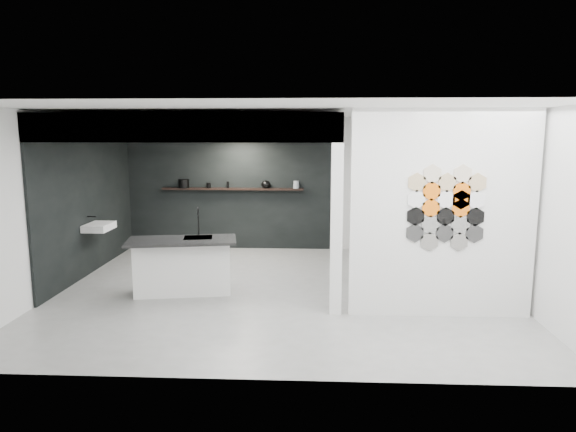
% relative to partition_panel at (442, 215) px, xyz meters
% --- Properties ---
extents(floor, '(7.00, 6.00, 0.01)m').
position_rel_partition_panel_xyz_m(floor, '(-2.23, 1.00, -1.40)').
color(floor, gray).
extents(partition_panel, '(2.45, 0.15, 2.80)m').
position_rel_partition_panel_xyz_m(partition_panel, '(0.00, 0.00, 0.00)').
color(partition_panel, silver).
rests_on(partition_panel, floor).
extents(bay_clad_back, '(4.40, 0.04, 2.35)m').
position_rel_partition_panel_xyz_m(bay_clad_back, '(-3.52, 3.97, -0.22)').
color(bay_clad_back, black).
rests_on(bay_clad_back, floor).
extents(bay_clad_left, '(0.04, 4.00, 2.35)m').
position_rel_partition_panel_xyz_m(bay_clad_left, '(-5.70, 2.00, -0.22)').
color(bay_clad_left, black).
rests_on(bay_clad_left, floor).
extents(bulkhead, '(4.40, 4.00, 0.40)m').
position_rel_partition_panel_xyz_m(bulkhead, '(-3.52, 2.00, 1.15)').
color(bulkhead, silver).
rests_on(bulkhead, corner_column).
extents(corner_column, '(0.16, 0.16, 2.35)m').
position_rel_partition_panel_xyz_m(corner_column, '(-1.41, 0.00, -0.22)').
color(corner_column, silver).
rests_on(corner_column, floor).
extents(fascia_beam, '(4.40, 0.16, 0.40)m').
position_rel_partition_panel_xyz_m(fascia_beam, '(-3.52, 0.08, 1.15)').
color(fascia_beam, silver).
rests_on(fascia_beam, corner_column).
extents(wall_basin, '(0.40, 0.60, 0.12)m').
position_rel_partition_panel_xyz_m(wall_basin, '(-5.46, 1.80, -0.55)').
color(wall_basin, silver).
rests_on(wall_basin, bay_clad_left).
extents(display_shelf, '(3.00, 0.15, 0.04)m').
position_rel_partition_panel_xyz_m(display_shelf, '(-3.43, 3.87, -0.10)').
color(display_shelf, black).
rests_on(display_shelf, bay_clad_back).
extents(kitchen_island, '(1.74, 0.99, 1.33)m').
position_rel_partition_panel_xyz_m(kitchen_island, '(-3.73, 0.79, -0.95)').
color(kitchen_island, silver).
rests_on(kitchen_island, floor).
extents(stockpot, '(0.26, 0.26, 0.18)m').
position_rel_partition_panel_xyz_m(stockpot, '(-4.46, 3.87, 0.01)').
color(stockpot, black).
rests_on(stockpot, display_shelf).
extents(kettle, '(0.20, 0.20, 0.16)m').
position_rel_partition_panel_xyz_m(kettle, '(-2.72, 3.87, 0.00)').
color(kettle, black).
rests_on(kettle, display_shelf).
extents(glass_bowl, '(0.17, 0.17, 0.09)m').
position_rel_partition_panel_xyz_m(glass_bowl, '(-2.08, 3.87, -0.04)').
color(glass_bowl, gray).
rests_on(glass_bowl, display_shelf).
extents(glass_vase, '(0.14, 0.14, 0.16)m').
position_rel_partition_panel_xyz_m(glass_vase, '(-2.08, 3.87, 0.00)').
color(glass_vase, gray).
rests_on(glass_vase, display_shelf).
extents(bottle_dark, '(0.07, 0.07, 0.14)m').
position_rel_partition_panel_xyz_m(bottle_dark, '(-3.52, 3.87, -0.01)').
color(bottle_dark, black).
rests_on(bottle_dark, display_shelf).
extents(utensil_cup, '(0.11, 0.11, 0.11)m').
position_rel_partition_panel_xyz_m(utensil_cup, '(-3.93, 3.87, -0.03)').
color(utensil_cup, black).
rests_on(utensil_cup, display_shelf).
extents(hex_tile_cluster, '(1.04, 0.02, 1.16)m').
position_rel_partition_panel_xyz_m(hex_tile_cluster, '(0.03, -0.09, 0.10)').
color(hex_tile_cluster, '#2D2D2D').
rests_on(hex_tile_cluster, partition_panel).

